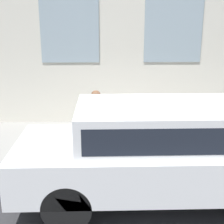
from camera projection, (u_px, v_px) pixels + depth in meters
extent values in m
plane|color=#2D2D30|center=(128.00, 169.00, 7.26)|extent=(80.00, 80.00, 0.00)
cube|color=gray|center=(124.00, 141.00, 8.69)|extent=(3.03, 60.00, 0.18)
cube|color=beige|center=(122.00, 14.00, 9.31)|extent=(0.30, 40.00, 7.01)
cube|color=#8C9EA8|center=(173.00, 29.00, 9.32)|extent=(0.03, 1.74, 1.96)
cube|color=#8C9EA8|center=(70.00, 29.00, 9.23)|extent=(0.03, 1.74, 1.96)
cylinder|color=red|center=(128.00, 150.00, 7.82)|extent=(0.27, 0.27, 0.04)
cylinder|color=red|center=(128.00, 137.00, 7.73)|extent=(0.20, 0.20, 0.74)
sphere|color=maroon|center=(128.00, 123.00, 7.62)|extent=(0.21, 0.21, 0.21)
cylinder|color=black|center=(128.00, 120.00, 7.60)|extent=(0.07, 0.07, 0.08)
cylinder|color=red|center=(134.00, 133.00, 7.70)|extent=(0.09, 0.10, 0.09)
cylinder|color=red|center=(122.00, 134.00, 7.70)|extent=(0.09, 0.10, 0.09)
cylinder|color=#232328|center=(96.00, 136.00, 7.79)|extent=(0.11, 0.11, 0.73)
cylinder|color=#232328|center=(96.00, 134.00, 7.94)|extent=(0.11, 0.11, 0.73)
cube|color=#268C4C|center=(96.00, 111.00, 7.69)|extent=(0.20, 0.14, 0.55)
cylinder|color=#268C4C|center=(96.00, 112.00, 7.55)|extent=(0.08, 0.08, 0.52)
cylinder|color=#268C4C|center=(96.00, 109.00, 7.82)|extent=(0.08, 0.08, 0.52)
sphere|color=brown|center=(96.00, 95.00, 7.57)|extent=(0.24, 0.24, 0.24)
cylinder|color=black|center=(67.00, 207.00, 5.05)|extent=(0.24, 0.82, 0.82)
cylinder|color=black|center=(76.00, 160.00, 6.77)|extent=(0.24, 0.82, 0.82)
cube|color=white|center=(159.00, 160.00, 5.85)|extent=(2.04, 5.28, 0.77)
cube|color=white|center=(168.00, 124.00, 5.65)|extent=(1.79, 3.28, 0.69)
cube|color=#1E232D|center=(168.00, 124.00, 5.65)|extent=(1.80, 3.01, 0.44)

